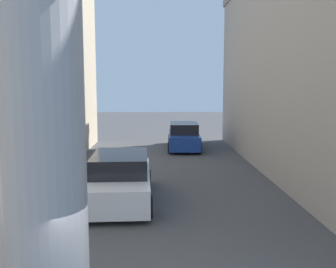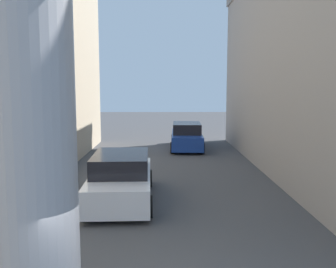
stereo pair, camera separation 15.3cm
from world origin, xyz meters
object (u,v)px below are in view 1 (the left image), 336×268
car_far (184,136)px  palm_tree_far_right (244,78)px  palm_tree_mid_right (290,55)px  car_lead (120,179)px

car_far → palm_tree_far_right: 6.11m
palm_tree_mid_right → car_far: bearing=125.5°
car_lead → car_far: size_ratio=1.00×
car_lead → car_far: bearing=75.1°
car_lead → palm_tree_mid_right: palm_tree_mid_right is taller
car_lead → palm_tree_far_right: 15.22m
car_far → palm_tree_far_right: size_ratio=0.70×
car_far → palm_tree_mid_right: (4.23, -5.91, 4.36)m
car_lead → palm_tree_far_right: (6.92, 13.08, 3.58)m
car_far → palm_tree_far_right: bearing=33.0°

